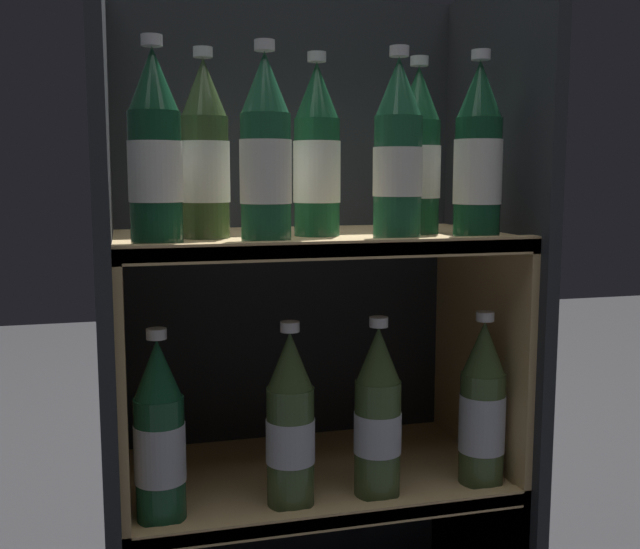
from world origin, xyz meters
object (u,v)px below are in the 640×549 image
object	(u,v)px
bottle_upper_front_3	(478,157)
bottle_lower_front_1	(290,424)
bottle_upper_back_0	(205,156)
bottle_upper_back_2	(418,157)
bottle_lower_front_2	(378,416)
bottle_upper_front_0	(155,154)
bottle_lower_front_3	(482,409)
bottle_lower_front_0	(159,436)
bottle_upper_front_2	(398,155)
bottle_upper_back_1	(319,157)
bottle_upper_front_1	(266,155)

from	to	relation	value
bottle_upper_front_3	bottle_lower_front_1	distance (m)	0.46
bottle_upper_back_0	bottle_upper_back_2	size ratio (longest dim) A/B	1.00
bottle_upper_back_0	bottle_lower_front_2	distance (m)	0.45
bottle_upper_front_0	bottle_upper_back_0	size ratio (longest dim) A/B	1.00
bottle_lower_front_3	bottle_upper_front_3	bearing A→B (deg)	180.00
bottle_upper_front_3	bottle_upper_back_0	distance (m)	0.39
bottle_upper_front_0	bottle_lower_front_0	size ratio (longest dim) A/B	1.00
bottle_upper_front_2	bottle_lower_front_2	distance (m)	0.38
bottle_upper_back_0	bottle_upper_back_1	xyz separation A→B (m)	(0.17, 0.00, -0.00)
bottle_lower_front_0	bottle_lower_front_1	world-z (taller)	same
bottle_lower_front_1	bottle_lower_front_3	distance (m)	0.30
bottle_upper_front_0	bottle_upper_back_2	distance (m)	0.40
bottle_upper_back_1	bottle_upper_back_2	xyz separation A→B (m)	(0.15, 0.00, 0.00)
bottle_upper_front_0	bottle_upper_front_3	bearing A→B (deg)	0.00
bottle_upper_front_2	bottle_upper_back_0	distance (m)	0.27
bottle_lower_front_3	bottle_upper_front_2	bearing A→B (deg)	180.00
bottle_upper_front_0	bottle_upper_front_1	xyz separation A→B (m)	(0.14, 0.00, -0.00)
bottle_upper_back_1	bottle_lower_front_0	xyz separation A→B (m)	(-0.24, -0.08, -0.37)
bottle_upper_front_2	bottle_upper_back_0	xyz separation A→B (m)	(-0.26, 0.08, -0.00)
bottle_lower_front_0	bottle_lower_front_2	world-z (taller)	same
bottle_upper_back_1	bottle_upper_front_1	bearing A→B (deg)	-140.36
bottle_lower_front_1	bottle_lower_front_3	bearing A→B (deg)	-0.00
bottle_upper_back_1	bottle_lower_front_1	world-z (taller)	bottle_upper_back_1
bottle_upper_back_1	bottle_lower_front_2	bearing A→B (deg)	-48.74
bottle_upper_back_1	bottle_lower_front_0	size ratio (longest dim) A/B	1.00
bottle_upper_back_2	bottle_upper_front_2	bearing A→B (deg)	-128.30
bottle_upper_front_0	bottle_upper_back_2	world-z (taller)	same
bottle_lower_front_1	bottle_upper_front_3	bearing A→B (deg)	0.00
bottle_upper_front_1	bottle_lower_front_1	size ratio (longest dim) A/B	1.00
bottle_upper_front_2	bottle_lower_front_2	world-z (taller)	bottle_upper_front_2
bottle_upper_back_2	bottle_lower_front_1	bearing A→B (deg)	-160.31
bottle_lower_front_0	bottle_lower_front_2	distance (m)	0.31
bottle_upper_front_2	bottle_lower_front_1	bearing A→B (deg)	180.00
bottle_upper_front_3	bottle_upper_back_0	size ratio (longest dim) A/B	1.00
bottle_lower_front_2	bottle_lower_front_3	distance (m)	0.17
bottle_lower_front_1	bottle_lower_front_2	world-z (taller)	same
bottle_upper_front_1	bottle_lower_front_2	xyz separation A→B (m)	(0.16, 0.00, -0.37)
bottle_lower_front_0	bottle_upper_back_1	bearing A→B (deg)	17.75
bottle_upper_front_1	bottle_upper_back_0	world-z (taller)	same
bottle_upper_front_3	bottle_upper_back_1	xyz separation A→B (m)	(-0.22, 0.08, 0.00)
bottle_upper_front_1	bottle_lower_front_3	xyz separation A→B (m)	(0.33, -0.00, -0.38)
bottle_upper_front_1	bottle_upper_front_3	xyz separation A→B (m)	(0.31, 0.00, -0.00)
bottle_upper_back_1	bottle_lower_front_0	bearing A→B (deg)	-162.25
bottle_upper_front_0	bottle_upper_back_1	size ratio (longest dim) A/B	1.00
bottle_upper_front_0	bottle_upper_back_0	bearing A→B (deg)	47.15
bottle_upper_front_2	bottle_lower_front_3	world-z (taller)	bottle_upper_front_2
bottle_upper_front_3	bottle_upper_front_0	bearing A→B (deg)	-180.00
bottle_upper_back_0	bottle_upper_back_2	world-z (taller)	same
bottle_upper_front_2	bottle_lower_front_2	bearing A→B (deg)	180.00
bottle_upper_front_1	bottle_lower_front_0	bearing A→B (deg)	180.00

